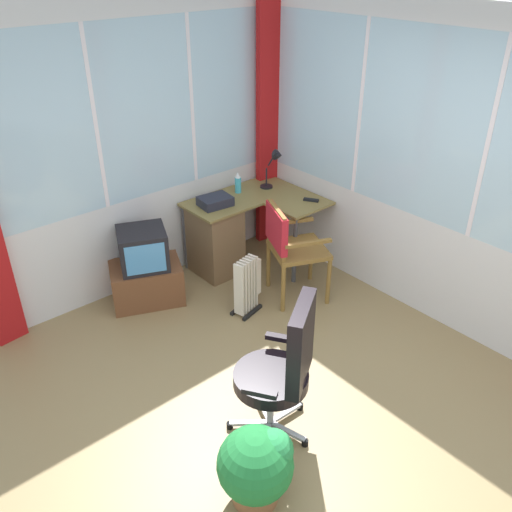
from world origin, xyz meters
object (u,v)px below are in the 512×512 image
office_chair (284,365)px  potted_plant (257,465)px  desk (220,235)px  paper_tray (215,201)px  space_heater (248,285)px  wooden_armchair (287,240)px  desk_lamp (275,162)px  spray_bottle (238,183)px  tv_remote (311,200)px  tv_on_stand (145,270)px

office_chair → potted_plant: size_ratio=2.03×
desk → paper_tray: (-0.04, 0.01, 0.38)m
potted_plant → space_heater: bearing=51.7°
wooden_armchair → potted_plant: 2.21m
desk_lamp → wooden_armchair: bearing=-125.9°
potted_plant → spray_bottle: bearing=52.9°
tv_remote → paper_tray: (-0.78, 0.53, 0.03)m
desk → tv_remote: 0.97m
desk → spray_bottle: size_ratio=5.52×
space_heater → office_chair: bearing=-120.6°
spray_bottle → wooden_armchair: (-0.17, -0.90, -0.23)m
spray_bottle → potted_plant: size_ratio=0.41×
paper_tray → office_chair: size_ratio=0.28×
desk → wooden_armchair: wooden_armchair is taller
desk → wooden_armchair: (0.15, -0.79, 0.21)m
paper_tray → office_chair: (-0.95, -1.98, -0.19)m
tv_remote → space_heater: 1.12m
desk → office_chair: size_ratio=1.11×
tv_on_stand → space_heater: (0.60, -0.74, -0.05)m
tv_remote → paper_tray: 0.94m
desk_lamp → wooden_armchair: size_ratio=0.43×
desk_lamp → spray_bottle: size_ratio=1.88×
desk → wooden_armchair: 0.83m
tv_remote → wooden_armchair: 0.66m
desk → tv_on_stand: bearing=179.4°
wooden_armchair → spray_bottle: bearing=79.2°
office_chair → potted_plant: office_chair is taller
space_heater → wooden_armchair: bearing=-7.7°
space_heater → paper_tray: bearing=73.7°
wooden_armchair → office_chair: 1.65m
wooden_armchair → tv_on_stand: size_ratio=1.23×
desk_lamp → space_heater: bearing=-143.8°
spray_bottle → tv_on_stand: size_ratio=0.28×
spray_bottle → office_chair: office_chair is taller
tv_on_stand → desk: bearing=-0.6°
tv_remote → potted_plant: bearing=-172.8°
wooden_armchair → potted_plant: bearing=-137.8°
desk_lamp → space_heater: size_ratio=0.75×
desk_lamp → spray_bottle: (-0.38, 0.14, -0.16)m
desk → paper_tray: 0.38m
paper_tray → wooden_armchair: 0.84m
desk → paper_tray: size_ratio=3.97×
spray_bottle → office_chair: bearing=-122.3°
tv_on_stand → tv_remote: bearing=-18.3°
spray_bottle → tv_remote: bearing=-57.1°
desk → desk_lamp: (0.71, -0.03, 0.60)m
desk → tv_remote: (0.74, -0.52, 0.34)m
desk_lamp → potted_plant: 3.20m
spray_bottle → tv_on_stand: 1.30m
tv_remote → spray_bottle: 0.76m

